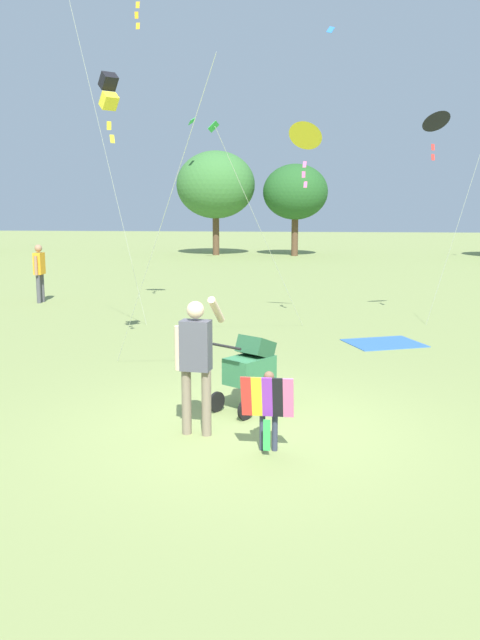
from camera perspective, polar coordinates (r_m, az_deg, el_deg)
ground_plane at (r=8.53m, az=0.63°, el=-9.21°), size 120.00×120.00×0.00m
treeline_distant at (r=36.07m, az=12.64°, el=10.55°), size 45.56×6.85×5.63m
child_with_butterfly_kite at (r=7.57m, az=2.45°, el=-7.12°), size 0.59×0.34×0.93m
person_adult_flyer at (r=8.04m, az=-3.78°, el=-3.02°), size 0.58×0.50×1.73m
stroller at (r=9.11m, az=0.91°, el=-3.97°), size 0.90×1.05×1.03m
kite_adult_black at (r=11.97m, az=-11.12°, el=18.47°), size 2.51×3.71×4.97m
kite_orange_delta at (r=16.00m, az=16.46°, el=15.86°), size 1.10×2.39×4.83m
kite_blue_high at (r=15.34m, az=5.59°, el=15.32°), size 1.96×4.14×4.59m
distant_kites_cluster at (r=32.08m, az=3.01°, el=23.35°), size 34.28×15.20×10.12m
person_red_shirt at (r=19.83m, az=-16.80°, el=4.24°), size 0.23×0.53×1.66m
picnic_blanket at (r=13.80m, az=12.23°, el=-1.95°), size 1.76×1.60×0.02m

